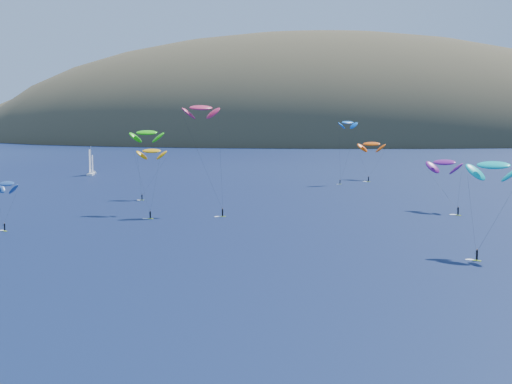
{
  "coord_description": "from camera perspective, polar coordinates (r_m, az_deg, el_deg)",
  "views": [
    {
      "loc": [
        11.41,
        -62.09,
        25.34
      ],
      "look_at": [
        1.18,
        80.0,
        9.0
      ],
      "focal_mm": 50.0,
      "sensor_mm": 36.0,
      "label": 1
    }
  ],
  "objects": [
    {
      "name": "kitesurfer_1",
      "position": [
        207.38,
        -8.35,
        3.27
      ],
      "size": [
        8.55,
        7.38,
        16.05
      ],
      "rotation": [
        0.0,
        0.0,
        0.1
      ],
      "color": "#B1E319",
      "rests_on": "ground"
    },
    {
      "name": "kitesurfer_10",
      "position": [
        166.33,
        -19.33,
        0.63
      ],
      "size": [
        7.74,
        11.42,
        11.26
      ],
      "rotation": [
        0.0,
        0.0,
        -0.54
      ],
      "color": "#B1E319",
      "rests_on": "ground"
    },
    {
      "name": "sailboat",
      "position": [
        287.75,
        -13.06,
        1.51
      ],
      "size": [
        9.42,
        8.11,
        11.55
      ],
      "rotation": [
        0.0,
        0.0,
        0.13
      ],
      "color": "white",
      "rests_on": "ground"
    },
    {
      "name": "kitesurfer_4",
      "position": [
        248.73,
        7.35,
        5.53
      ],
      "size": [
        7.88,
        6.53,
        23.22
      ],
      "rotation": [
        0.0,
        0.0,
        0.53
      ],
      "color": "#B1E319",
      "rests_on": "ground"
    },
    {
      "name": "kitesurfer_3",
      "position": [
        179.73,
        -8.74,
        4.7
      ],
      "size": [
        8.29,
        14.2,
        22.13
      ],
      "rotation": [
        0.0,
        0.0,
        0.03
      ],
      "color": "#B1E319",
      "rests_on": "ground"
    },
    {
      "name": "island",
      "position": [
        626.12,
        6.68,
        3.2
      ],
      "size": [
        730.0,
        300.0,
        210.0
      ],
      "color": "#3D3526",
      "rests_on": "ground"
    },
    {
      "name": "kitesurfer_9",
      "position": [
        176.8,
        -4.43,
        6.72
      ],
      "size": [
        11.76,
        11.02,
        28.49
      ],
      "rotation": [
        0.0,
        0.0,
        0.38
      ],
      "color": "#B1E319",
      "rests_on": "ground"
    },
    {
      "name": "kitesurfer_5",
      "position": [
        130.94,
        18.46,
        2.04
      ],
      "size": [
        9.94,
        10.49,
        18.39
      ],
      "rotation": [
        0.0,
        0.0,
        -0.57
      ],
      "color": "#B1E319",
      "rests_on": "ground"
    },
    {
      "name": "kitesurfer_6",
      "position": [
        186.9,
        14.84,
        2.31
      ],
      "size": [
        10.18,
        14.5,
        14.93
      ],
      "rotation": [
        0.0,
        0.0,
        -0.69
      ],
      "color": "#B1E319",
      "rests_on": "ground"
    },
    {
      "name": "kitesurfer_11",
      "position": [
        267.33,
        9.23,
        3.81
      ],
      "size": [
        10.97,
        14.81,
        15.8
      ],
      "rotation": [
        0.0,
        0.0,
        -0.34
      ],
      "color": "#B1E319",
      "rests_on": "ground"
    }
  ]
}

